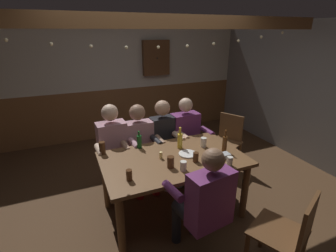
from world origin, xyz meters
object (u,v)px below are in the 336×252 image
at_px(pint_glass_5, 204,142).
at_px(pint_glass_6, 129,175).
at_px(chair_empty_near_right, 288,234).
at_px(person_1, 140,144).
at_px(chair_empty_near_left, 227,140).
at_px(plate_0, 188,154).
at_px(table_candle, 161,155).
at_px(person_4, 204,200).
at_px(pint_glass_1, 102,148).
at_px(condiment_caddy, 224,156).
at_px(person_0, 114,146).
at_px(bottle_0, 139,141).
at_px(bottle_1, 225,143).
at_px(person_3, 187,135).
at_px(pint_glass_0, 183,166).
at_px(bottle_2, 180,140).
at_px(pint_glass_3, 171,162).
at_px(wall_dart_cabinet, 156,58).
at_px(dining_table, 173,165).
at_px(pint_glass_2, 230,161).
at_px(pint_glass_4, 196,157).
at_px(person_2, 165,139).

height_order(pint_glass_5, pint_glass_6, pint_glass_5).
bearing_deg(chair_empty_near_right, person_1, 86.18).
height_order(chair_empty_near_left, plate_0, chair_empty_near_left).
bearing_deg(pint_glass_5, chair_empty_near_right, -85.94).
bearing_deg(table_candle, person_4, -80.27).
height_order(table_candle, pint_glass_1, pint_glass_1).
distance_m(condiment_caddy, pint_glass_6, 1.12).
xyz_separation_m(person_0, bottle_0, (0.26, -0.33, 0.15)).
bearing_deg(pint_glass_1, bottle_1, -20.27).
xyz_separation_m(person_3, condiment_caddy, (-0.02, -0.95, 0.11)).
relative_size(person_1, pint_glass_0, 11.64).
xyz_separation_m(bottle_1, pint_glass_5, (-0.17, 0.21, -0.04)).
relative_size(bottle_0, pint_glass_5, 1.85).
bearing_deg(bottle_2, pint_glass_3, -127.17).
height_order(chair_empty_near_right, wall_dart_cabinet, wall_dart_cabinet).
bearing_deg(bottle_0, pint_glass_1, 178.29).
xyz_separation_m(bottle_2, pint_glass_0, (-0.20, -0.50, -0.05)).
bearing_deg(dining_table, wall_dart_cabinet, 73.44).
bearing_deg(pint_glass_2, person_0, 132.30).
distance_m(pint_glass_0, pint_glass_4, 0.24).
relative_size(chair_empty_near_left, pint_glass_3, 6.94).
relative_size(chair_empty_near_right, bottle_2, 3.23).
height_order(pint_glass_0, pint_glass_3, pint_glass_3).
distance_m(person_0, pint_glass_2, 1.54).
relative_size(pint_glass_4, pint_glass_6, 0.98).
bearing_deg(person_4, person_1, 89.20).
xyz_separation_m(pint_glass_4, pint_glass_6, (-0.78, -0.07, 0.00)).
bearing_deg(pint_glass_1, person_0, 59.31).
distance_m(chair_empty_near_right, condiment_caddy, 1.01).
distance_m(plate_0, pint_glass_0, 0.37).
relative_size(bottle_0, pint_glass_3, 1.75).
distance_m(person_2, person_3, 0.37).
distance_m(chair_empty_near_left, pint_glass_1, 2.03).
xyz_separation_m(dining_table, person_3, (0.55, 0.72, 0.02)).
xyz_separation_m(person_4, pint_glass_5, (0.48, 0.84, 0.15)).
height_order(dining_table, person_4, person_4).
distance_m(bottle_0, bottle_2, 0.50).
distance_m(chair_empty_near_right, pint_glass_5, 1.36).
distance_m(plate_0, pint_glass_1, 1.01).
xyz_separation_m(person_1, person_3, (0.74, 0.01, 0.01)).
distance_m(person_3, pint_glass_6, 1.51).
xyz_separation_m(person_4, condiment_caddy, (0.54, 0.49, 0.11)).
height_order(table_candle, pint_glass_6, pint_glass_6).
bearing_deg(condiment_caddy, pint_glass_0, -172.99).
relative_size(person_0, pint_glass_6, 10.92).
height_order(person_2, person_3, person_2).
distance_m(pint_glass_1, pint_glass_6, 0.69).
bearing_deg(pint_glass_6, condiment_caddy, 1.47).
xyz_separation_m(table_candle, plate_0, (0.33, -0.04, -0.03)).
relative_size(person_1, person_2, 0.98).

